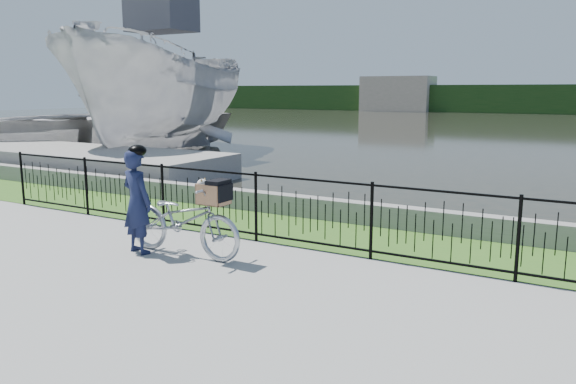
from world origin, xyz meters
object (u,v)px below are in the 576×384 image
Objects in this scene: bicycle_rig at (184,219)px; boat_far at (101,122)px; cyclist at (137,200)px; dock at (76,161)px; boat_near at (165,96)px.

boat_far reaches higher than bicycle_rig.
cyclist is 15.62m from boat_far.
dock is at bearing -48.98° from boat_far.
cyclist is at bearing -160.87° from bicycle_rig.
bicycle_rig is 13.02m from boat_near.
bicycle_rig is 0.78m from cyclist.
boat_far is (-12.62, 9.84, 0.59)m from bicycle_rig.
boat_far is at bearing 174.05° from boat_near.
boat_far is (-4.12, 4.74, 0.79)m from dock.
boat_far reaches higher than cyclist.
dock is 9.47m from cyclist.
bicycle_rig is 16.01m from boat_far.
dock is 0.79× the size of boat_far.
cyclist is at bearing -50.02° from boat_near.
cyclist is 12.71m from boat_near.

